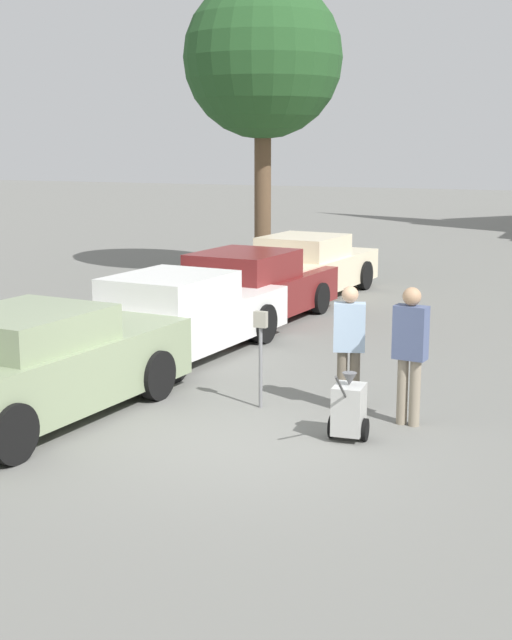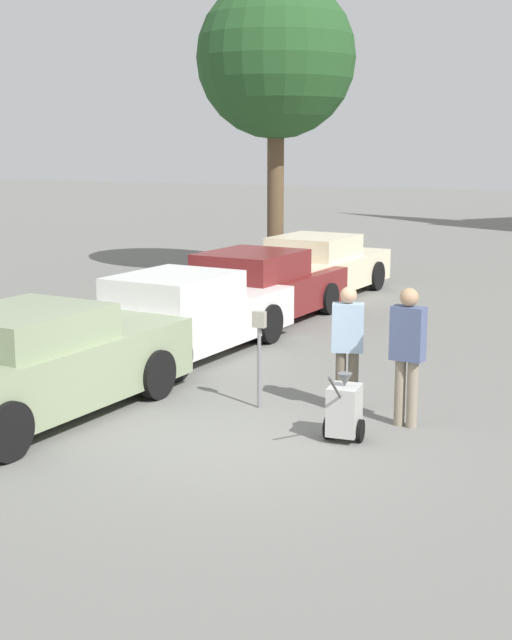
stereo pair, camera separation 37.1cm
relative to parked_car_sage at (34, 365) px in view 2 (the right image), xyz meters
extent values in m
plane|color=slate|center=(2.82, 0.17, -0.70)|extent=(120.00, 120.00, 0.00)
cube|color=gray|center=(0.00, 0.03, -0.09)|extent=(2.23, 4.82, 0.83)
cube|color=gray|center=(-0.01, -0.16, 0.55)|extent=(1.78, 2.10, 0.45)
cylinder|color=black|center=(-0.78, 1.55, -0.35)|extent=(0.24, 0.72, 0.71)
cylinder|color=black|center=(1.03, 1.40, -0.35)|extent=(0.24, 0.72, 0.71)
cylinder|color=black|center=(0.78, -1.49, -0.35)|extent=(0.24, 0.72, 0.71)
cube|color=silver|center=(0.00, 3.91, -0.14)|extent=(2.27, 4.98, 0.73)
cube|color=silver|center=(-0.01, 3.72, 0.46)|extent=(1.81, 2.16, 0.49)
cylinder|color=black|center=(-0.78, 5.48, -0.35)|extent=(0.24, 0.73, 0.72)
cylinder|color=black|center=(1.04, 5.33, -0.35)|extent=(0.24, 0.73, 0.72)
cylinder|color=black|center=(-1.04, 2.49, -0.35)|extent=(0.24, 0.73, 0.72)
cylinder|color=black|center=(0.79, 2.34, -0.35)|extent=(0.24, 0.73, 0.72)
cube|color=maroon|center=(0.00, 6.99, -0.16)|extent=(2.29, 4.95, 0.71)
cube|color=maroon|center=(-0.01, 6.80, 0.47)|extent=(1.83, 2.15, 0.56)
cylinder|color=black|center=(-0.80, 8.55, -0.37)|extent=(0.24, 0.68, 0.67)
cylinder|color=black|center=(1.05, 8.39, -0.37)|extent=(0.24, 0.68, 0.67)
cylinder|color=black|center=(-1.05, 5.58, -0.37)|extent=(0.24, 0.68, 0.67)
cylinder|color=black|center=(0.80, 5.42, -0.37)|extent=(0.24, 0.68, 0.67)
cube|color=beige|center=(0.00, 10.46, -0.14)|extent=(2.26, 4.76, 0.73)
cube|color=beige|center=(-0.01, 10.28, 0.48)|extent=(1.81, 2.07, 0.51)
cylinder|color=black|center=(-0.80, 11.97, -0.35)|extent=(0.24, 0.72, 0.71)
cylinder|color=black|center=(1.04, 11.81, -0.35)|extent=(0.24, 0.72, 0.71)
cylinder|color=black|center=(-1.04, 9.11, -0.35)|extent=(0.24, 0.72, 0.71)
cylinder|color=black|center=(0.80, 8.96, -0.35)|extent=(0.24, 0.72, 0.71)
cylinder|color=slate|center=(2.52, 1.61, -0.14)|extent=(0.05, 0.05, 1.13)
cube|color=gray|center=(2.52, 1.61, 0.53)|extent=(0.18, 0.09, 0.22)
cylinder|color=#665B4C|center=(3.75, 1.98, -0.29)|extent=(0.14, 0.14, 0.83)
cylinder|color=#665B4C|center=(3.59, 1.93, -0.29)|extent=(0.14, 0.14, 0.83)
cube|color=#99B2CC|center=(3.67, 1.96, 0.46)|extent=(0.47, 0.33, 0.66)
sphere|color=tan|center=(3.67, 1.96, 0.90)|extent=(0.22, 0.22, 0.22)
cylinder|color=gray|center=(4.65, 1.65, -0.27)|extent=(0.14, 0.14, 0.87)
cylinder|color=gray|center=(4.48, 1.67, -0.27)|extent=(0.14, 0.14, 0.87)
cube|color=#4C597F|center=(4.57, 1.66, 0.52)|extent=(0.44, 0.27, 0.69)
sphere|color=tan|center=(4.57, 1.66, 0.98)|extent=(0.24, 0.24, 0.24)
cube|color=#B2B2AD|center=(4.03, 0.81, -0.32)|extent=(0.40, 0.47, 0.60)
cone|color=#59595B|center=(4.03, 0.81, 0.06)|extent=(0.18, 0.18, 0.16)
cylinder|color=#4C4C4C|center=(4.07, 0.34, 0.08)|extent=(0.08, 0.59, 0.43)
cylinder|color=black|center=(3.82, 0.79, -0.56)|extent=(0.07, 0.28, 0.28)
cylinder|color=black|center=(4.24, 0.83, -0.56)|extent=(0.07, 0.28, 0.28)
cylinder|color=brown|center=(-2.06, 12.69, 1.28)|extent=(0.44, 0.44, 3.96)
sphere|color=#234C23|center=(-2.06, 12.69, 5.00)|extent=(4.11, 4.11, 4.11)
camera|label=1|loc=(7.07, -9.25, 2.89)|focal=50.00mm
camera|label=2|loc=(7.41, -9.10, 2.89)|focal=50.00mm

